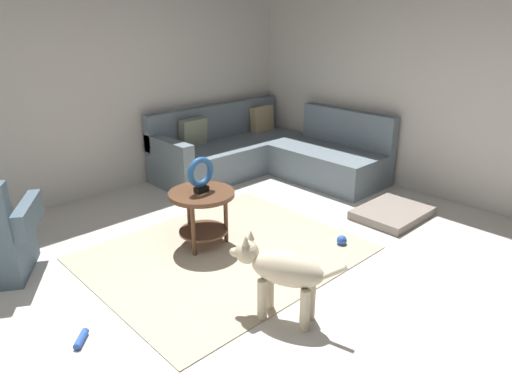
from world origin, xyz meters
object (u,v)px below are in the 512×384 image
object	(u,v)px
dog	(281,271)
dog_toy_rope	(81,339)
torus_sculpture	(201,174)
sectional_couch	(266,154)
dog_bed_mat	(392,213)
dog_toy_ball	(342,240)
side_table	(202,204)

from	to	relation	value
dog	dog_toy_rope	distance (m)	1.41
torus_sculpture	dog_toy_rope	size ratio (longest dim) A/B	1.94
sectional_couch	dog_bed_mat	distance (m)	1.96
sectional_couch	torus_sculpture	world-z (taller)	sectional_couch
dog_bed_mat	dog_toy_ball	size ratio (longest dim) A/B	8.33
sectional_couch	side_table	world-z (taller)	sectional_couch
dog_toy_ball	dog	bearing A→B (deg)	-163.51
torus_sculpture	dog_toy_rope	xyz separation A→B (m)	(-1.43, -0.53, -0.69)
sectional_couch	dog	world-z (taller)	sectional_couch
sectional_couch	dog_toy_ball	xyz separation A→B (m)	(-0.93, -1.95, -0.24)
sectional_couch	torus_sculpture	bearing A→B (deg)	-150.46
side_table	dog_toy_rope	world-z (taller)	side_table
torus_sculpture	dog_bed_mat	size ratio (longest dim) A/B	0.41
side_table	torus_sculpture	bearing A→B (deg)	-97.13
dog_toy_rope	dog_bed_mat	bearing A→B (deg)	-6.09
torus_sculpture	dog	xyz separation A→B (m)	(-0.27, -1.25, -0.33)
side_table	dog_toy_rope	bearing A→B (deg)	-159.62
dog	dog_bed_mat	bearing A→B (deg)	-14.07
side_table	dog_toy_rope	distance (m)	1.57
torus_sculpture	dog_toy_rope	distance (m)	1.67
dog	dog_toy_ball	size ratio (longest dim) A/B	8.29
dog_bed_mat	torus_sculpture	bearing A→B (deg)	154.71
dog_bed_mat	dog	distance (m)	2.20
dog	dog_toy_rope	size ratio (longest dim) A/B	4.73
dog_bed_mat	dog	xyz separation A→B (m)	(-2.14, -0.37, 0.33)
dog_bed_mat	dog_toy_ball	bearing A→B (deg)	-179.20
dog_toy_ball	dog_toy_rope	xyz separation A→B (m)	(-2.37, 0.36, -0.02)
dog_toy_ball	side_table	bearing A→B (deg)	136.58
dog_toy_ball	torus_sculpture	bearing A→B (deg)	136.58
torus_sculpture	dog_toy_ball	size ratio (longest dim) A/B	3.40
dog_toy_ball	sectional_couch	bearing A→B (deg)	64.65
sectional_couch	dog_bed_mat	xyz separation A→B (m)	(-0.01, -1.94, -0.24)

